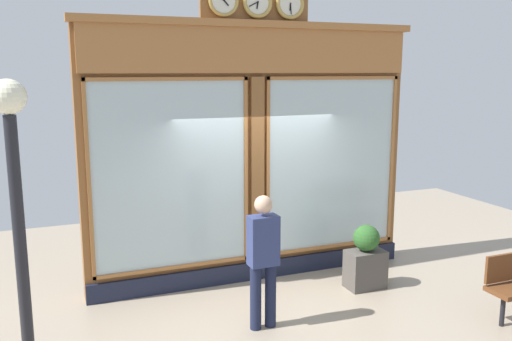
{
  "coord_description": "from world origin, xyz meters",
  "views": [
    {
      "loc": [
        2.94,
        7.33,
        3.16
      ],
      "look_at": [
        0.0,
        0.0,
        1.7
      ],
      "focal_mm": 37.94,
      "sensor_mm": 36.0,
      "label": 1
    }
  ],
  "objects": [
    {
      "name": "planter_shrub",
      "position": [
        -1.36,
        0.92,
        0.76
      ],
      "size": [
        0.39,
        0.39,
        0.39
      ],
      "primitive_type": "sphere",
      "color": "#285623",
      "rests_on": "planter_box"
    },
    {
      "name": "street_lamp",
      "position": [
        3.16,
        2.72,
        2.09
      ],
      "size": [
        0.28,
        0.28,
        3.1
      ],
      "color": "black",
      "rests_on": "ground_plane"
    },
    {
      "name": "shop_facade",
      "position": [
        -0.0,
        -0.13,
        1.96
      ],
      "size": [
        5.13,
        0.42,
        4.41
      ],
      "color": "brown",
      "rests_on": "ground_plane"
    },
    {
      "name": "pedestrian",
      "position": [
        0.52,
        1.53,
        0.93
      ],
      "size": [
        0.36,
        0.23,
        1.69
      ],
      "color": "#191E38",
      "rests_on": "ground_plane"
    },
    {
      "name": "planter_box",
      "position": [
        -1.36,
        0.92,
        0.28
      ],
      "size": [
        0.56,
        0.36,
        0.57
      ],
      "primitive_type": "cube",
      "color": "#4C4742",
      "rests_on": "ground_plane"
    }
  ]
}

